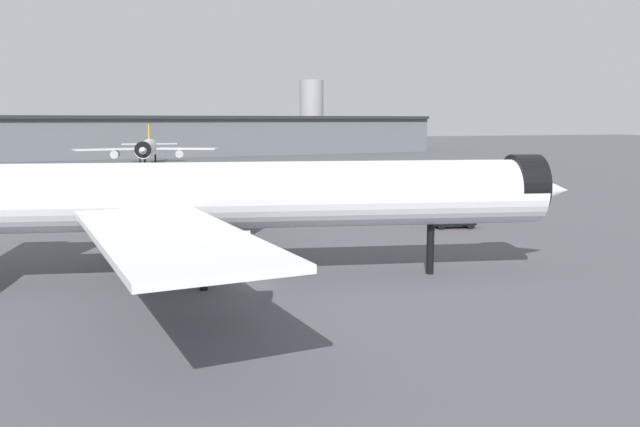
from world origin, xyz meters
name	(u,v)px	position (x,y,z in m)	size (l,w,h in m)	color
ground	(252,285)	(0.00, 0.00, 0.00)	(900.00, 900.00, 0.00)	#4C4F54
airliner_near_gate	(230,197)	(-1.34, 2.19, 7.42)	(62.18, 56.10, 16.85)	white
airliner_far_taxiway	(147,148)	(-0.33, 150.20, 5.59)	(43.99, 48.40, 12.69)	silver
terminal_building	(135,136)	(-1.67, 205.01, 8.03)	(254.20, 64.37, 30.66)	slate
service_truck_front	(453,216)	(31.24, 21.06, 1.59)	(5.84, 3.46, 3.00)	black
baggage_tug_wing	(130,216)	(-8.88, 38.13, 0.97)	(2.76, 3.55, 1.85)	black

